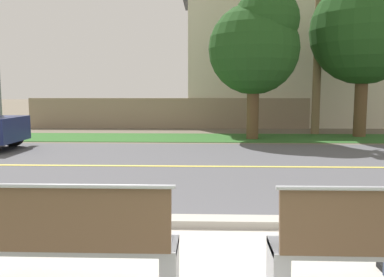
{
  "coord_description": "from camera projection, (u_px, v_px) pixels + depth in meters",
  "views": [
    {
      "loc": [
        -0.15,
        -2.79,
        1.75
      ],
      "look_at": [
        -0.38,
        3.58,
        1.0
      ],
      "focal_mm": 38.2,
      "sensor_mm": 36.0,
      "label": 1
    }
  ],
  "objects": [
    {
      "name": "house_across_street",
      "position": [
        294.0,
        54.0,
        21.61
      ],
      "size": [
        11.9,
        6.91,
        7.2
      ],
      "color": "beige",
      "rests_on": "ground_plane"
    },
    {
      "name": "ground_plane",
      "position": [
        212.0,
        156.0,
        10.91
      ],
      "size": [
        140.0,
        140.0,
        0.0
      ],
      "primitive_type": "plane",
      "color": "#665B4C"
    },
    {
      "name": "road_centre_line",
      "position": [
        213.0,
        166.0,
        9.42
      ],
      "size": [
        48.0,
        0.14,
        0.01
      ],
      "primitive_type": "cube",
      "color": "#E0CC4C",
      "rests_on": "ground_plane"
    },
    {
      "name": "garden_wall",
      "position": [
        168.0,
        113.0,
        19.0
      ],
      "size": [
        13.0,
        0.36,
        1.4
      ],
      "primitive_type": "cube",
      "color": "gray",
      "rests_on": "ground_plane"
    },
    {
      "name": "shade_tree_left",
      "position": [
        369.0,
        23.0,
        14.96
      ],
      "size": [
        3.94,
        3.94,
        6.5
      ],
      "color": "brown",
      "rests_on": "ground_plane"
    },
    {
      "name": "far_verge_grass",
      "position": [
        210.0,
        138.0,
        15.14
      ],
      "size": [
        48.0,
        2.8,
        0.02
      ],
      "primitive_type": "cube",
      "color": "#2D6026",
      "rests_on": "ground_plane"
    },
    {
      "name": "bench_left",
      "position": [
        67.0,
        244.0,
        3.46
      ],
      "size": [
        1.87,
        0.48,
        1.01
      ],
      "color": "#9EA0A8",
      "rests_on": "ground_plane"
    },
    {
      "name": "curb_edge",
      "position": [
        218.0,
        222.0,
        5.29
      ],
      "size": [
        44.0,
        0.3,
        0.11
      ],
      "primitive_type": "cube",
      "color": "#ADA89E",
      "rests_on": "ground_plane"
    },
    {
      "name": "shade_tree_far_left",
      "position": [
        257.0,
        42.0,
        14.35
      ],
      "size": [
        3.21,
        3.21,
        5.3
      ],
      "color": "brown",
      "rests_on": "ground_plane"
    },
    {
      "name": "street_asphalt",
      "position": [
        213.0,
        167.0,
        9.42
      ],
      "size": [
        52.0,
        8.0,
        0.01
      ],
      "primitive_type": "cube",
      "color": "#515156",
      "rests_on": "ground_plane"
    }
  ]
}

